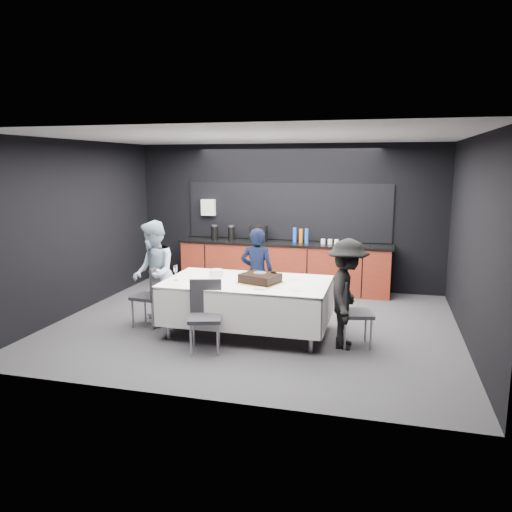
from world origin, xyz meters
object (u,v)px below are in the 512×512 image
Objects in this scene: cake_assembly at (260,278)px; person_left at (154,274)px; chair_left at (152,292)px; chair_near at (205,310)px; party_table at (247,290)px; person_center at (257,274)px; person_right at (347,294)px; champagne_flute at (176,270)px; chair_right at (350,307)px; plate_stack at (216,273)px.

person_left reaches higher than cake_assembly.
chair_left and chair_near have the same top height.
chair_near is (-0.36, -0.74, -0.11)m from party_table.
chair_left is 1.00× the size of chair_near.
person_right reaches higher than person_center.
champagne_flute is (-0.99, -0.23, 0.30)m from party_table.
chair_left is (-1.67, 0.03, -0.31)m from cake_assembly.
chair_left is 1.30m from chair_near.
party_table is 1.48m from person_left.
chair_left is at bearing 157.86° from champagne_flute.
cake_assembly is 1.22m from person_right.
cake_assembly is 0.70× the size of chair_near.
person_center reaches higher than champagne_flute.
chair_left is at bearing 87.49° from person_right.
chair_near is at bearing 23.41° from person_left.
chair_right and chair_near have the same top height.
person_center is (0.31, 1.49, 0.19)m from chair_near.
cake_assembly is at bearing 105.11° from person_center.
chair_right is at bearing -1.73° from chair_left.
champagne_flute is 1.38m from person_center.
chair_near is 0.58× the size of person_left.
person_left is (-2.94, 0.17, 0.26)m from chair_right.
champagne_flute is at bearing 91.46° from person_right.
plate_stack is 0.14× the size of person_center.
person_center is at bearing 149.74° from chair_right.
person_right is (2.89, -0.23, -0.06)m from person_left.
cake_assembly is 0.41× the size of person_left.
cake_assembly is at bearing -1.09° from chair_left.
person_left reaches higher than chair_left.
cake_assembly is 0.70× the size of chair_right.
plate_stack is at bearing 48.86° from person_center.
person_left is (-0.95, -0.13, -0.03)m from plate_stack.
chair_left is 2.93m from chair_right.
cake_assembly is 0.93m from chair_near.
person_left is (-1.47, 0.04, 0.15)m from party_table.
person_left is at bearing 98.30° from chair_left.
chair_near is 1.38m from person_left.
person_center is at bearing 85.06° from person_left.
party_table is 1.06m from champagne_flute.
chair_left is (-0.94, -0.21, -0.30)m from plate_stack.
person_center is 1.74m from person_right.
person_center is (1.41, 0.80, 0.19)m from chair_left.
person_right is at bearing -5.37° from cake_assembly.
cake_assembly is 3.14× the size of plate_stack.
person_left is 1.09× the size of person_right.
champagne_flute reaches higher than chair_left.
person_left is (-1.42, -0.71, 0.07)m from person_center.
chair_near is (-1.83, -0.61, 0.00)m from chair_right.
plate_stack is 2.03m from chair_right.
chair_right is at bearing 18.38° from chair_near.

